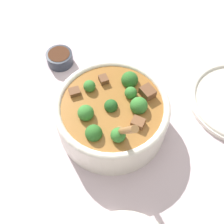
# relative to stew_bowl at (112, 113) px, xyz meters

# --- Properties ---
(ground_plane) EXTENTS (4.00, 4.00, 0.00)m
(ground_plane) POSITION_rel_stew_bowl_xyz_m (0.00, 0.00, -0.05)
(ground_plane) COLOR silver
(stew_bowl) EXTENTS (0.25, 0.25, 0.24)m
(stew_bowl) POSITION_rel_stew_bowl_xyz_m (0.00, 0.00, 0.00)
(stew_bowl) COLOR white
(stew_bowl) RESTS_ON ground_plane
(condiment_bowl) EXTENTS (0.07, 0.07, 0.03)m
(condiment_bowl) POSITION_rel_stew_bowl_xyz_m (0.14, 0.20, -0.03)
(condiment_bowl) COLOR #232833
(condiment_bowl) RESTS_ON ground_plane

